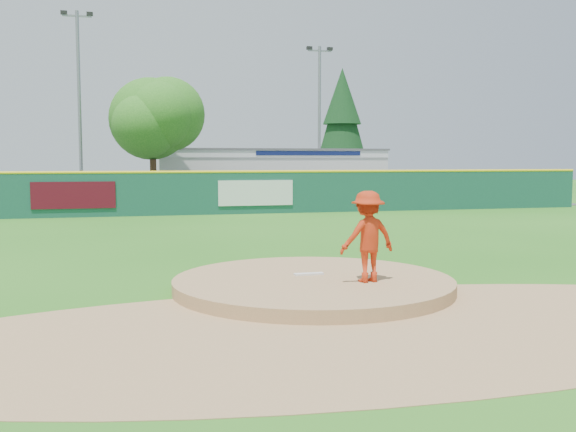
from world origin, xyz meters
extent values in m
plane|color=#286B19|center=(0.00, 0.00, 0.00)|extent=(120.00, 120.00, 0.00)
cylinder|color=#9E774C|center=(0.00, 0.00, 0.00)|extent=(5.50, 5.50, 0.50)
cube|color=white|center=(0.00, 0.30, 0.27)|extent=(0.60, 0.15, 0.04)
cylinder|color=#9E774C|center=(0.00, -3.00, 0.01)|extent=(15.40, 15.40, 0.01)
cube|color=#38383A|center=(0.00, 27.00, 0.01)|extent=(44.00, 16.00, 0.02)
imported|color=red|center=(0.89, -0.64, 1.12)|extent=(1.21, 0.82, 1.73)
imported|color=silver|center=(3.85, 22.49, 0.76)|extent=(5.44, 2.67, 1.49)
cube|color=silver|center=(6.00, 32.00, 1.60)|extent=(15.00, 8.00, 3.20)
cube|color=white|center=(6.00, 27.98, 3.00)|extent=(15.00, 0.06, 0.55)
cube|color=#0F194C|center=(8.00, 27.94, 3.00)|extent=(7.00, 0.03, 0.28)
cube|color=#59595B|center=(6.00, 32.00, 3.25)|extent=(15.20, 8.20, 0.12)
cube|color=#540C18|center=(-5.78, 17.92, 1.00)|extent=(3.60, 0.04, 1.20)
cube|color=white|center=(2.47, 17.92, 1.00)|extent=(3.60, 0.04, 1.20)
cube|color=#164A3B|center=(0.00, 18.00, 1.00)|extent=(40.00, 0.10, 2.00)
cylinder|color=yellow|center=(0.00, 18.00, 2.00)|extent=(40.00, 0.14, 0.14)
cylinder|color=#382314|center=(-2.00, 25.00, 1.30)|extent=(0.36, 0.36, 2.60)
sphere|color=#387F23|center=(-2.00, 25.00, 4.56)|extent=(5.60, 5.60, 5.60)
cylinder|color=#382314|center=(13.00, 36.00, 0.80)|extent=(0.40, 0.40, 1.60)
cone|color=#113A16|center=(13.00, 36.00, 5.55)|extent=(4.40, 4.40, 7.90)
cylinder|color=gray|center=(-6.00, 27.00, 5.50)|extent=(0.20, 0.20, 11.00)
cube|color=gray|center=(-6.00, 27.00, 10.70)|extent=(1.60, 0.10, 0.10)
cube|color=black|center=(-6.70, 27.00, 10.85)|extent=(0.35, 0.25, 0.20)
cube|color=black|center=(-5.30, 27.00, 10.85)|extent=(0.35, 0.25, 0.20)
cylinder|color=gray|center=(9.00, 29.00, 5.00)|extent=(0.20, 0.20, 10.00)
cube|color=gray|center=(9.00, 29.00, 9.70)|extent=(1.60, 0.10, 0.10)
cube|color=black|center=(8.30, 29.00, 9.85)|extent=(0.35, 0.25, 0.20)
cube|color=black|center=(9.70, 29.00, 9.85)|extent=(0.35, 0.25, 0.20)
camera|label=1|loc=(-3.54, -11.95, 2.56)|focal=40.00mm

